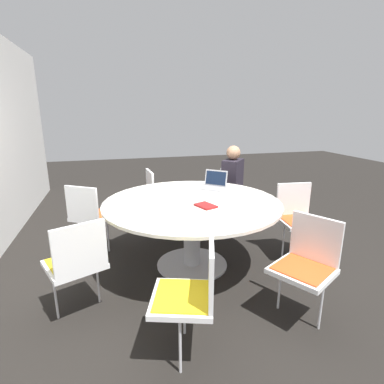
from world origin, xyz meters
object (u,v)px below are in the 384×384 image
object	(u,v)px
chair_0	(233,189)
chair_6	(297,214)
chair_2	(90,212)
spiral_notebook	(206,206)
person_0	(233,180)
chair_3	(77,260)
chair_5	(307,260)
chair_1	(159,193)
chair_4	(192,289)
laptop	(214,184)

from	to	relation	value
chair_0	chair_6	xyz separation A→B (m)	(-1.28, -0.28, 0.00)
chair_2	spiral_notebook	distance (m)	1.48
person_0	spiral_notebook	world-z (taller)	person_0
chair_0	person_0	bearing A→B (deg)	19.03
chair_3	chair_6	bearing A→B (deg)	-11.81
chair_3	chair_2	bearing A→B (deg)	64.63
chair_2	chair_5	size ratio (longest dim) A/B	1.00
chair_1	chair_4	bearing A→B (deg)	-8.20
chair_0	chair_5	distance (m)	2.30
chair_3	chair_5	xyz separation A→B (m)	(-0.50, -1.81, 0.00)
chair_4	spiral_notebook	world-z (taller)	chair_4
chair_4	spiral_notebook	bearing A→B (deg)	-4.21
chair_3	spiral_notebook	distance (m)	1.29
chair_2	chair_5	bearing A→B (deg)	-10.54
chair_5	spiral_notebook	distance (m)	1.07
chair_5	spiral_notebook	size ratio (longest dim) A/B	3.43
chair_0	laptop	bearing A→B (deg)	4.08
chair_6	person_0	distance (m)	1.13
chair_2	laptop	distance (m)	1.54
chair_6	laptop	bearing A→B (deg)	-25.54
chair_5	person_0	size ratio (longest dim) A/B	0.71
chair_6	spiral_notebook	world-z (taller)	chair_6
laptop	spiral_notebook	xyz separation A→B (m)	(-0.68, 0.33, -0.04)
chair_5	person_0	bearing A→B (deg)	-35.28
person_0	spiral_notebook	xyz separation A→B (m)	(-1.20, 0.81, 0.06)
chair_0	chair_2	xyz separation A→B (m)	(-0.58, 2.08, 0.00)
chair_3	chair_4	distance (m)	1.04
chair_5	person_0	xyz separation A→B (m)	(2.05, -0.21, 0.19)
chair_0	chair_3	world-z (taller)	same
chair_0	spiral_notebook	size ratio (longest dim) A/B	3.43
laptop	spiral_notebook	distance (m)	0.76
chair_0	spiral_notebook	distance (m)	1.72
chair_3	laptop	xyz separation A→B (m)	(1.03, -1.54, 0.29)
laptop	spiral_notebook	size ratio (longest dim) A/B	1.52
chair_1	chair_5	distance (m)	2.47
chair_1	chair_3	bearing A→B (deg)	-32.33
chair_4	chair_5	distance (m)	1.02
laptop	chair_5	bearing A→B (deg)	-38.33
laptop	chair_0	bearing A→B (deg)	94.08
chair_0	person_0	world-z (taller)	person_0
chair_5	chair_6	distance (m)	1.16
chair_0	chair_2	distance (m)	2.16
chair_2	chair_3	distance (m)	1.21
chair_1	person_0	distance (m)	1.10
chair_1	chair_2	distance (m)	1.12
chair_2	laptop	size ratio (longest dim) A/B	2.25
chair_1	chair_6	distance (m)	1.95
chair_0	chair_6	distance (m)	1.31
chair_5	chair_6	world-z (taller)	same
chair_1	chair_3	distance (m)	2.06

